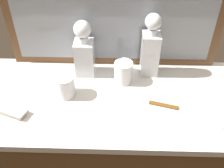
% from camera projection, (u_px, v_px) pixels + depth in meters
% --- Properties ---
extents(dresser, '(1.31, 0.56, 0.90)m').
position_uv_depth(dresser, '(112.00, 156.00, 1.53)').
color(dresser, brown).
rests_on(dresser, ground_plane).
extents(dresser_mirror, '(1.01, 0.03, 0.67)m').
position_uv_depth(dresser_mirror, '(114.00, 1.00, 1.21)').
color(dresser_mirror, brown).
rests_on(dresser_mirror, dresser).
extents(crystal_decanter_far_left, '(0.08, 0.08, 0.32)m').
position_uv_depth(crystal_decanter_far_left, '(150.00, 51.00, 1.29)').
color(crystal_decanter_far_left, white).
rests_on(crystal_decanter_far_left, dresser).
extents(crystal_decanter_center, '(0.09, 0.09, 0.28)m').
position_uv_depth(crystal_decanter_center, '(84.00, 54.00, 1.30)').
color(crystal_decanter_center, white).
rests_on(crystal_decanter_center, dresser).
extents(crystal_tumbler_rear, '(0.09, 0.09, 0.10)m').
position_uv_depth(crystal_tumbler_rear, '(65.00, 87.00, 1.22)').
color(crystal_tumbler_rear, white).
rests_on(crystal_tumbler_rear, dresser).
extents(crystal_tumbler_right, '(0.09, 0.09, 0.11)m').
position_uv_depth(crystal_tumbler_right, '(123.00, 73.00, 1.29)').
color(crystal_tumbler_right, white).
rests_on(crystal_tumbler_right, dresser).
extents(silver_brush_far_left, '(0.15, 0.10, 0.02)m').
position_uv_depth(silver_brush_far_left, '(11.00, 111.00, 1.15)').
color(silver_brush_far_left, '#B7A88C').
rests_on(silver_brush_far_left, dresser).
extents(porcelain_dish, '(0.07, 0.07, 0.01)m').
position_uv_depth(porcelain_dish, '(223.00, 122.00, 1.12)').
color(porcelain_dish, silver).
rests_on(porcelain_dish, dresser).
extents(tortoiseshell_comb, '(0.13, 0.05, 0.01)m').
position_uv_depth(tortoiseshell_comb, '(164.00, 105.00, 1.19)').
color(tortoiseshell_comb, brown).
rests_on(tortoiseshell_comb, dresser).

